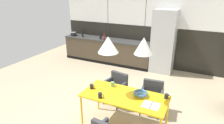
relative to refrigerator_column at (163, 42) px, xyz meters
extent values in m
plane|color=tan|center=(-0.67, -3.04, -1.04)|extent=(8.99, 8.99, 0.00)
cube|color=black|center=(-0.67, 0.36, -0.32)|extent=(6.56, 0.12, 1.45)
cube|color=white|center=(-0.67, 0.36, 1.13)|extent=(6.56, 0.12, 1.45)
cube|color=#44382A|center=(-2.09, 0.00, -0.61)|extent=(3.41, 0.60, 0.86)
cube|color=#353535|center=(-2.09, 0.00, -0.15)|extent=(3.44, 0.63, 0.04)
cube|color=black|center=(-2.09, -0.30, -0.99)|extent=(3.41, 0.01, 0.10)
cube|color=#ADAFB2|center=(0.00, 0.00, 0.00)|extent=(0.73, 0.60, 2.08)
cube|color=#EDB015|center=(-0.03, -3.27, -0.31)|extent=(1.66, 0.76, 0.03)
cylinder|color=yellow|center=(-0.82, -2.93, -0.68)|extent=(0.04, 0.04, 0.72)
cylinder|color=gold|center=(0.76, -2.93, -0.68)|extent=(0.04, 0.04, 0.72)
cylinder|color=#F0AC13|center=(-0.82, -3.61, -0.68)|extent=(0.04, 0.04, 0.72)
cube|color=#303238|center=(-0.58, -2.55, -0.61)|extent=(0.56, 0.55, 0.06)
cube|color=#313132|center=(-0.54, -2.36, -0.43)|extent=(0.46, 0.17, 0.31)
cube|color=#323437|center=(-0.36, -2.60, -0.51)|extent=(0.13, 0.42, 0.14)
cube|color=#2D353C|center=(-0.79, -2.51, -0.51)|extent=(0.13, 0.42, 0.14)
cylinder|color=black|center=(-0.42, -2.78, -0.84)|extent=(0.02, 0.02, 0.40)
cylinder|color=black|center=(-0.81, -2.70, -0.84)|extent=(0.02, 0.02, 0.40)
cylinder|color=black|center=(-0.34, -2.41, -0.84)|extent=(0.02, 0.02, 0.40)
cylinder|color=black|center=(-0.73, -2.33, -0.84)|extent=(0.02, 0.02, 0.40)
cylinder|color=black|center=(-0.38, -2.59, -1.03)|extent=(0.10, 0.41, 0.02)
cylinder|color=black|center=(-0.77, -2.51, -1.03)|extent=(0.10, 0.41, 0.02)
cube|color=#303238|center=(0.33, -2.54, -0.65)|extent=(0.52, 0.50, 0.06)
cube|color=#323333|center=(0.31, -2.34, -0.46)|extent=(0.46, 0.12, 0.31)
cube|color=#353438|center=(0.55, -2.52, -0.55)|extent=(0.08, 0.42, 0.14)
cube|color=#2D363D|center=(0.11, -2.56, -0.55)|extent=(0.08, 0.42, 0.14)
cylinder|color=black|center=(0.54, -2.71, -0.86)|extent=(0.02, 0.02, 0.36)
cylinder|color=black|center=(0.14, -2.75, -0.86)|extent=(0.02, 0.02, 0.36)
cylinder|color=black|center=(0.51, -2.34, -0.86)|extent=(0.02, 0.02, 0.36)
cylinder|color=black|center=(0.11, -2.37, -0.86)|extent=(0.02, 0.02, 0.36)
cylinder|color=black|center=(0.53, -2.53, -1.03)|extent=(0.05, 0.41, 0.02)
cylinder|color=black|center=(0.13, -2.56, -1.03)|extent=(0.05, 0.41, 0.02)
cylinder|color=#33607F|center=(0.26, -3.16, -0.25)|extent=(0.12, 0.12, 0.08)
torus|color=#375A79|center=(0.26, -3.16, -0.23)|extent=(0.28, 0.28, 0.05)
cube|color=white|center=(0.45, -3.39, -0.29)|extent=(0.15, 0.24, 0.01)
cube|color=white|center=(0.60, -3.39, -0.29)|extent=(0.15, 0.24, 0.01)
cube|color=#262628|center=(0.53, -3.39, -0.28)|extent=(0.01, 0.24, 0.00)
cylinder|color=black|center=(-0.74, -3.31, -0.25)|extent=(0.08, 0.08, 0.10)
torus|color=black|center=(-0.69, -3.31, -0.24)|extent=(0.07, 0.01, 0.07)
cylinder|color=black|center=(-0.41, -3.55, -0.24)|extent=(0.08, 0.08, 0.11)
torus|color=black|center=(-0.36, -3.55, -0.23)|extent=(0.07, 0.01, 0.07)
cylinder|color=black|center=(0.72, -3.02, -0.25)|extent=(0.08, 0.08, 0.09)
torus|color=black|center=(0.77, -3.02, -0.25)|extent=(0.06, 0.01, 0.06)
cylinder|color=#5B8456|center=(-0.40, -3.03, -0.24)|extent=(0.08, 0.08, 0.10)
torus|color=#5B8456|center=(-0.34, -3.03, -0.24)|extent=(0.07, 0.01, 0.07)
cylinder|color=black|center=(-3.55, -0.09, -0.07)|extent=(0.23, 0.23, 0.13)
cylinder|color=gray|center=(-3.55, -0.09, 0.00)|extent=(0.23, 0.23, 0.01)
sphere|color=black|center=(-3.55, -0.09, 0.02)|extent=(0.02, 0.02, 0.02)
cylinder|color=maroon|center=(-2.09, -0.22, -0.04)|extent=(0.07, 0.07, 0.19)
cylinder|color=maroon|center=(-2.09, -0.22, 0.09)|extent=(0.03, 0.03, 0.07)
cylinder|color=black|center=(-2.30, -0.11, -0.03)|extent=(0.07, 0.07, 0.21)
cylinder|color=black|center=(-2.30, -0.11, 0.12)|extent=(0.03, 0.03, 0.09)
cylinder|color=black|center=(-3.10, -0.11, -0.04)|extent=(0.07, 0.07, 0.18)
cylinder|color=black|center=(-3.10, -0.11, 0.09)|extent=(0.03, 0.03, 0.08)
cylinder|color=black|center=(-0.36, -3.30, 1.32)|extent=(0.01, 0.01, 0.96)
cone|color=silver|center=(-0.36, -3.30, 0.69)|extent=(0.38, 0.38, 0.30)
cylinder|color=black|center=(0.30, -3.30, 1.35)|extent=(0.01, 0.01, 0.91)
cone|color=silver|center=(0.30, -3.30, 0.75)|extent=(0.32, 0.32, 0.29)
camera|label=1|loc=(1.19, -6.34, 1.66)|focal=31.31mm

